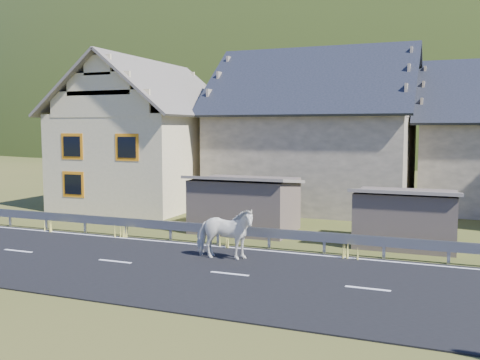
% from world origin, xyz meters
% --- Properties ---
extents(ground, '(160.00, 160.00, 0.00)m').
position_xyz_m(ground, '(0.00, 0.00, 0.00)').
color(ground, '#2C3D13').
rests_on(ground, ground).
extents(road, '(60.00, 7.00, 0.04)m').
position_xyz_m(road, '(0.00, 0.00, 0.02)').
color(road, black).
rests_on(road, ground).
extents(lane_markings, '(60.00, 6.60, 0.01)m').
position_xyz_m(lane_markings, '(0.00, 0.00, 0.04)').
color(lane_markings, silver).
rests_on(lane_markings, road).
extents(guardrail, '(28.10, 0.09, 0.75)m').
position_xyz_m(guardrail, '(-0.00, 3.68, 0.56)').
color(guardrail, '#93969B').
rests_on(guardrail, ground).
extents(shed_left, '(4.30, 3.30, 2.40)m').
position_xyz_m(shed_left, '(-2.00, 6.50, 1.10)').
color(shed_left, brown).
rests_on(shed_left, ground).
extents(shed_right, '(3.80, 2.90, 2.20)m').
position_xyz_m(shed_right, '(4.50, 6.00, 1.00)').
color(shed_right, brown).
rests_on(shed_right, ground).
extents(house_cream, '(7.80, 9.80, 8.30)m').
position_xyz_m(house_cream, '(-10.00, 12.00, 4.36)').
color(house_cream, beige).
rests_on(house_cream, ground).
extents(house_stone_a, '(10.80, 9.80, 8.90)m').
position_xyz_m(house_stone_a, '(-1.00, 15.00, 4.63)').
color(house_stone_a, tan).
rests_on(house_stone_a, ground).
extents(mountain, '(440.00, 280.00, 260.00)m').
position_xyz_m(mountain, '(5.00, 180.00, -20.00)').
color(mountain, '#23360F').
rests_on(mountain, ground).
extents(conifer_patch, '(76.00, 50.00, 28.00)m').
position_xyz_m(conifer_patch, '(-55.00, 110.00, 6.00)').
color(conifer_patch, black).
rests_on(conifer_patch, ground).
extents(horse, '(1.18, 2.13, 1.72)m').
position_xyz_m(horse, '(-0.84, 1.59, 0.90)').
color(horse, white).
rests_on(horse, road).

